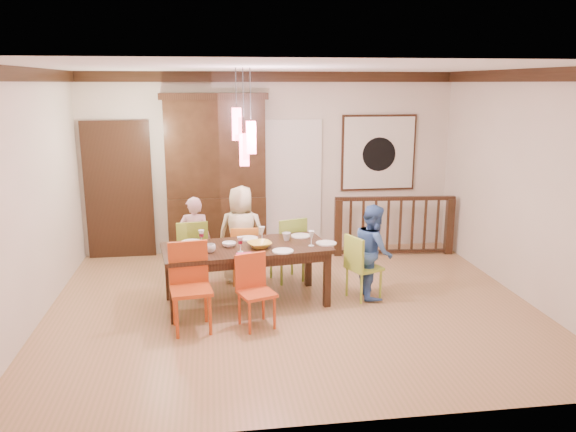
{
  "coord_description": "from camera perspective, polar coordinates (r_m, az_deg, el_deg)",
  "views": [
    {
      "loc": [
        -0.96,
        -6.5,
        2.73
      ],
      "look_at": [
        -0.0,
        0.37,
        1.08
      ],
      "focal_mm": 35.0,
      "sensor_mm": 36.0,
      "label": 1
    }
  ],
  "objects": [
    {
      "name": "painting",
      "position": [
        9.44,
        9.18,
        6.35
      ],
      "size": [
        1.25,
        0.06,
        1.25
      ],
      "color": "black",
      "rests_on": "wall_back"
    },
    {
      "name": "wine_glass_a",
      "position": [
        7.1,
        -8.78,
        -2.17
      ],
      "size": [
        0.08,
        0.08,
        0.19
      ],
      "primitive_type": null,
      "color": "#590C19",
      "rests_on": "dining_table"
    },
    {
      "name": "wall_left",
      "position": [
        6.93,
        -24.9,
        1.5
      ],
      "size": [
        0.0,
        5.0,
        5.0
      ],
      "primitive_type": "plane",
      "rotation": [
        1.57,
        0.0,
        1.57
      ],
      "color": "beige",
      "rests_on": "floor"
    },
    {
      "name": "serving_bowl",
      "position": [
        6.93,
        -2.9,
        -2.93
      ],
      "size": [
        0.35,
        0.35,
        0.07
      ],
      "primitive_type": "imported",
      "rotation": [
        0.0,
        0.0,
        0.24
      ],
      "color": "gold",
      "rests_on": "dining_table"
    },
    {
      "name": "floor",
      "position": [
        7.11,
        0.44,
        -9.17
      ],
      "size": [
        6.0,
        6.0,
        0.0
      ],
      "primitive_type": "plane",
      "color": "#A4804F",
      "rests_on": "ground"
    },
    {
      "name": "plate_far_left",
      "position": [
        7.24,
        -9.79,
        -2.61
      ],
      "size": [
        0.26,
        0.26,
        0.01
      ],
      "primitive_type": "cylinder",
      "color": "white",
      "rests_on": "dining_table"
    },
    {
      "name": "cup_left",
      "position": [
        6.77,
        -7.91,
        -3.27
      ],
      "size": [
        0.17,
        0.17,
        0.1
      ],
      "primitive_type": "imported",
      "rotation": [
        0.0,
        0.0,
        0.38
      ],
      "color": "silver",
      "rests_on": "dining_table"
    },
    {
      "name": "plate_far_mid",
      "position": [
        7.32,
        -4.09,
        -2.28
      ],
      "size": [
        0.26,
        0.26,
        0.01
      ],
      "primitive_type": "cylinder",
      "color": "white",
      "rests_on": "dining_table"
    },
    {
      "name": "chair_far_left",
      "position": [
        7.84,
        -9.75,
        -3.11
      ],
      "size": [
        0.46,
        0.46,
        0.92
      ],
      "rotation": [
        0.0,
        0.0,
        3.26
      ],
      "color": "#8EAA30",
      "rests_on": "floor"
    },
    {
      "name": "person_far_left",
      "position": [
        7.88,
        -9.44,
        -2.4
      ],
      "size": [
        0.46,
        0.31,
        1.22
      ],
      "primitive_type": "imported",
      "rotation": [
        0.0,
        0.0,
        3.1
      ],
      "color": "beige",
      "rests_on": "floor"
    },
    {
      "name": "wall_right",
      "position": [
        7.72,
        23.11,
        2.77
      ],
      "size": [
        0.0,
        5.0,
        5.0
      ],
      "primitive_type": "plane",
      "rotation": [
        1.57,
        0.0,
        -1.57
      ],
      "color": "beige",
      "rests_on": "floor"
    },
    {
      "name": "dining_table",
      "position": [
        7.03,
        -4.29,
        -3.75
      ],
      "size": [
        2.15,
        1.2,
        0.75
      ],
      "rotation": [
        0.0,
        0.0,
        0.14
      ],
      "color": "black",
      "rests_on": "floor"
    },
    {
      "name": "plate_end_right",
      "position": [
        7.1,
        3.91,
        -2.77
      ],
      "size": [
        0.26,
        0.26,
        0.01
      ],
      "primitive_type": "cylinder",
      "color": "white",
      "rests_on": "dining_table"
    },
    {
      "name": "plate_near_left",
      "position": [
        6.71,
        -9.94,
        -3.9
      ],
      "size": [
        0.26,
        0.26,
        0.01
      ],
      "primitive_type": "cylinder",
      "color": "white",
      "rests_on": "dining_table"
    },
    {
      "name": "chair_near_left",
      "position": [
        6.36,
        -9.85,
        -6.69
      ],
      "size": [
        0.5,
        0.5,
        0.99
      ],
      "rotation": [
        0.0,
        0.0,
        0.13
      ],
      "color": "#B94216",
      "rests_on": "floor"
    },
    {
      "name": "chair_far_right",
      "position": [
        7.86,
        -0.11,
        -2.85
      ],
      "size": [
        0.53,
        0.53,
        0.92
      ],
      "rotation": [
        0.0,
        0.0,
        3.48
      ],
      "color": "olive",
      "rests_on": "floor"
    },
    {
      "name": "chair_far_mid",
      "position": [
        7.79,
        -4.42,
        -3.46
      ],
      "size": [
        0.39,
        0.39,
        0.83
      ],
      "rotation": [
        0.0,
        0.0,
        3.1
      ],
      "color": "orange",
      "rests_on": "floor"
    },
    {
      "name": "person_far_mid",
      "position": [
        7.81,
        -4.75,
        -1.87
      ],
      "size": [
        0.74,
        0.55,
        1.36
      ],
      "primitive_type": "imported",
      "rotation": [
        0.0,
        0.0,
        2.95
      ],
      "color": "beige",
      "rests_on": "floor"
    },
    {
      "name": "crown_molding",
      "position": [
        6.57,
        0.48,
        14.18
      ],
      "size": [
        6.0,
        5.0,
        0.16
      ],
      "primitive_type": null,
      "color": "black",
      "rests_on": "wall_back"
    },
    {
      "name": "napkin",
      "position": [
        6.64,
        -4.48,
        -3.94
      ],
      "size": [
        0.18,
        0.14,
        0.01
      ],
      "primitive_type": "cube",
      "color": "#D83359",
      "rests_on": "dining_table"
    },
    {
      "name": "chair_near_mid",
      "position": [
        6.4,
        -3.22,
        -7.25
      ],
      "size": [
        0.48,
        0.48,
        0.83
      ],
      "rotation": [
        0.0,
        0.0,
        0.33
      ],
      "color": "#C2431B",
      "rests_on": "floor"
    },
    {
      "name": "wall_back",
      "position": [
        9.14,
        -1.83,
        5.34
      ],
      "size": [
        6.0,
        0.0,
        6.0
      ],
      "primitive_type": "plane",
      "rotation": [
        1.57,
        0.0,
        0.0
      ],
      "color": "beige",
      "rests_on": "floor"
    },
    {
      "name": "china_hutch",
      "position": [
        8.91,
        -7.31,
        4.0
      ],
      "size": [
        1.64,
        0.46,
        2.58
      ],
      "color": "black",
      "rests_on": "floor"
    },
    {
      "name": "wine_glass_d",
      "position": [
        6.98,
        2.39,
        -2.29
      ],
      "size": [
        0.08,
        0.08,
        0.19
      ],
      "primitive_type": null,
      "color": "silver",
      "rests_on": "dining_table"
    },
    {
      "name": "small_bowl",
      "position": [
        6.99,
        -5.99,
        -2.9
      ],
      "size": [
        0.23,
        0.23,
        0.06
      ],
      "primitive_type": "imported",
      "rotation": [
        0.0,
        0.0,
        0.36
      ],
      "color": "white",
      "rests_on": "dining_table"
    },
    {
      "name": "ceiling",
      "position": [
        6.57,
        0.48,
        14.88
      ],
      "size": [
        6.0,
        6.0,
        0.0
      ],
      "primitive_type": "plane",
      "rotation": [
        3.14,
        0.0,
        0.0
      ],
      "color": "white",
      "rests_on": "wall_back"
    },
    {
      "name": "person_end_right",
      "position": [
        7.35,
        8.64,
        -3.53
      ],
      "size": [
        0.47,
        0.6,
        1.22
      ],
      "primitive_type": "imported",
      "rotation": [
        0.0,
        0.0,
        1.56
      ],
      "color": "#4069B5",
      "rests_on": "floor"
    },
    {
      "name": "wine_glass_b",
      "position": [
        7.18,
        -2.65,
        -1.84
      ],
      "size": [
        0.08,
        0.08,
        0.19
      ],
      "primitive_type": null,
      "color": "silver",
      "rests_on": "dining_table"
    },
    {
      "name": "wine_glass_c",
      "position": [
        6.74,
        -4.86,
        -2.89
      ],
      "size": [
        0.08,
        0.08,
        0.19
      ],
      "primitive_type": null,
      "color": "#590C19",
      "rests_on": "dining_table"
    },
    {
      "name": "pendant_cluster",
      "position": [
        6.74,
        -4.5,
        8.05
      ],
      "size": [
        0.27,
        0.21,
        1.14
      ],
      "color": "#F24861",
      "rests_on": "ceiling"
    },
    {
      "name": "plate_near_mid",
      "position": [
        6.76,
        -0.52,
        -3.58
      ],
      "size": [
        0.26,
        0.26,
        0.01
      ],
      "primitive_type": "cylinder",
      "color": "white",
      "rests_on": "dining_table"
    },
    {
      "name": "cup_right",
      "position": [
        7.22,
        -0.15,
        -2.11
      ],
      "size": [
        0.14,
        0.14,
        0.1
      ],
      "primitive_type": "imported",
      "rotation": [
        0.0,
        0.0,
        0.37
      ],
      "color": "silver",
      "rests_on": "dining_table"
    },
    {
      "name": "chair_end_right",
      "position": [
        7.3,
        7.75,
        -4.67
      ],
      "size": [
        0.5,
        0.5,
        0.84
      ],
      "rotation": [
        0.0,
        0.0,
        1.96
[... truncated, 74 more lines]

